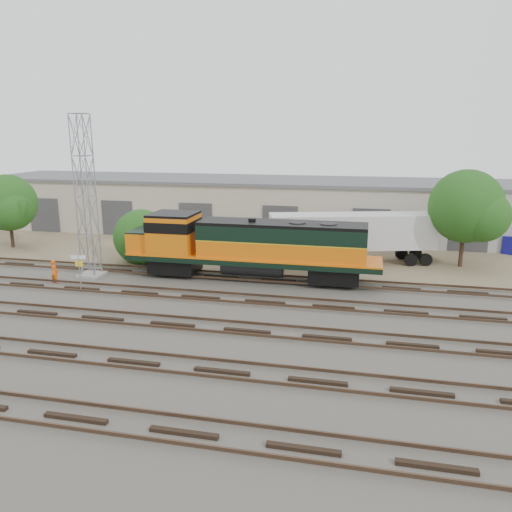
% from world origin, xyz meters
% --- Properties ---
extents(ground, '(140.00, 140.00, 0.00)m').
position_xyz_m(ground, '(0.00, 0.00, 0.00)').
color(ground, '#47423A').
rests_on(ground, ground).
extents(dirt_strip, '(80.00, 16.00, 0.02)m').
position_xyz_m(dirt_strip, '(0.00, 15.00, 0.01)').
color(dirt_strip, '#726047').
rests_on(dirt_strip, ground).
extents(tracks, '(80.00, 20.40, 0.28)m').
position_xyz_m(tracks, '(0.00, -3.00, 0.08)').
color(tracks, black).
rests_on(tracks, ground).
extents(warehouse, '(58.40, 10.40, 5.30)m').
position_xyz_m(warehouse, '(0.04, 22.98, 2.65)').
color(warehouse, '#BEB29E').
rests_on(warehouse, ground).
extents(locomotive, '(17.22, 3.02, 4.14)m').
position_xyz_m(locomotive, '(1.88, 6.00, 2.38)').
color(locomotive, black).
rests_on(locomotive, tracks).
extents(signal_tower, '(1.62, 1.62, 10.98)m').
position_xyz_m(signal_tower, '(-9.00, 4.48, 5.34)').
color(signal_tower, gray).
rests_on(signal_tower, ground).
extents(sign_post, '(0.95, 0.18, 2.32)m').
position_xyz_m(sign_post, '(-7.98, 1.41, 1.62)').
color(sign_post, gray).
rests_on(sign_post, ground).
extents(worker, '(0.67, 0.55, 1.58)m').
position_xyz_m(worker, '(-10.50, 2.40, 0.79)').
color(worker, '#F25B0D').
rests_on(worker, ground).
extents(semi_trailer, '(12.64, 5.78, 3.83)m').
position_xyz_m(semi_trailer, '(8.87, 12.01, 2.41)').
color(semi_trailer, silver).
rests_on(semi_trailer, ground).
extents(tree_west, '(5.09, 4.85, 6.34)m').
position_xyz_m(tree_west, '(-20.29, 10.95, 3.79)').
color(tree_west, '#382619').
rests_on(tree_west, ground).
extents(tree_mid, '(4.54, 4.32, 4.32)m').
position_xyz_m(tree_mid, '(-7.08, 8.94, 1.79)').
color(tree_mid, '#382619').
rests_on(tree_mid, ground).
extents(tree_east, '(5.62, 5.36, 7.23)m').
position_xyz_m(tree_east, '(16.90, 12.57, 4.41)').
color(tree_east, '#382619').
rests_on(tree_east, ground).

